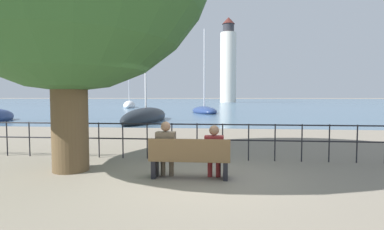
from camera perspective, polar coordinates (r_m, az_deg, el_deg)
name	(u,v)px	position (r m, az deg, el deg)	size (l,w,h in m)	color
ground_plane	(190,178)	(6.81, -0.42, -11.89)	(1000.00, 1000.00, 0.00)	gray
harbor_water	(220,100)	(167.09, 5.39, 2.81)	(600.00, 300.00, 0.01)	slate
park_bench	(189,159)	(6.65, -0.48, -8.44)	(1.77, 0.45, 0.90)	brown
seated_person_left	(166,147)	(6.75, -4.98, -6.02)	(0.43, 0.35, 1.26)	brown
seated_person_right	(214,149)	(6.65, 4.23, -6.47)	(0.42, 0.35, 1.19)	maroon
promenade_railing	(197,136)	(8.61, 0.96, -3.94)	(14.66, 0.04, 1.05)	black
sailboat_2	(129,105)	(52.38, -11.87, 1.81)	(3.92, 8.88, 10.93)	white
sailboat_3	(204,111)	(33.85, 2.34, 0.84)	(4.12, 6.80, 9.70)	navy
sailboat_4	(146,117)	(22.18, -8.77, -0.42)	(2.46, 8.53, 8.66)	black
harbor_lighthouse	(228,63)	(102.87, 6.91, 9.79)	(5.36, 5.36, 28.42)	silver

